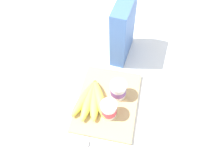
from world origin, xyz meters
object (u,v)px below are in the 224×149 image
at_px(banana_bunch, 92,100).
at_px(spoon, 89,149).
at_px(yogurt_cup_back, 109,109).
at_px(cereal_box, 123,31).
at_px(cutting_board, 107,102).
at_px(yogurt_cup_front, 118,90).

height_order(banana_bunch, spoon, banana_bunch).
distance_m(yogurt_cup_back, spoon, 0.16).
xyz_separation_m(yogurt_cup_back, banana_bunch, (-0.04, -0.08, -0.02)).
bearing_deg(spoon, banana_bunch, -170.17).
xyz_separation_m(cereal_box, banana_bunch, (0.30, -0.07, -0.11)).
bearing_deg(spoon, yogurt_cup_back, 162.51).
xyz_separation_m(cutting_board, spoon, (0.20, -0.03, -0.00)).
bearing_deg(yogurt_cup_back, spoon, -17.49).
distance_m(cutting_board, cereal_box, 0.31).
bearing_deg(cereal_box, yogurt_cup_back, -172.86).
xyz_separation_m(yogurt_cup_front, banana_bunch, (0.05, -0.10, -0.02)).
distance_m(cutting_board, banana_bunch, 0.07).
relative_size(cutting_board, yogurt_cup_front, 3.82).
bearing_deg(banana_bunch, yogurt_cup_back, 63.55).
xyz_separation_m(yogurt_cup_front, spoon, (0.24, -0.07, -0.05)).
relative_size(cereal_box, banana_bunch, 1.52).
bearing_deg(yogurt_cup_back, banana_bunch, -116.45).
height_order(cutting_board, spoon, cutting_board).
relative_size(cereal_box, yogurt_cup_back, 3.56).
bearing_deg(cereal_box, spoon, -178.62).
bearing_deg(yogurt_cup_back, cutting_board, -161.75).
bearing_deg(cutting_board, yogurt_cup_back, 18.25).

